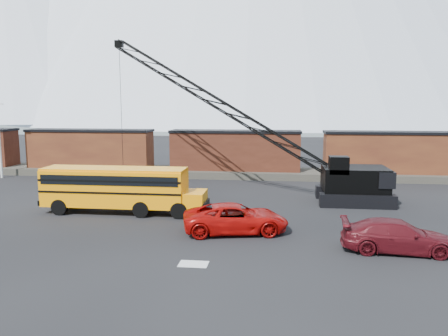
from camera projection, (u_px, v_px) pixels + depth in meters
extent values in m
plane|color=black|center=(198.00, 238.00, 24.83)|extent=(160.00, 160.00, 0.00)
cone|color=silver|center=(328.00, 10.00, 323.26)|extent=(240.00, 240.00, 160.00)
cube|color=silver|center=(272.00, 99.00, 357.06)|extent=(800.00, 80.00, 24.00)
cube|color=#4E4940|center=(235.00, 173.00, 46.39)|extent=(120.00, 5.00, 0.70)
cube|color=#471E14|center=(91.00, 149.00, 47.97)|extent=(13.50, 2.90, 4.00)
cube|color=black|center=(90.00, 130.00, 47.67)|extent=(13.70, 3.10, 0.25)
cube|color=black|center=(55.00, 164.00, 48.72)|extent=(2.20, 2.40, 0.60)
cube|color=black|center=(128.00, 165.00, 47.71)|extent=(2.20, 2.40, 0.60)
cube|color=#512416|center=(235.00, 151.00, 46.05)|extent=(13.50, 2.90, 4.00)
cube|color=black|center=(235.00, 131.00, 45.76)|extent=(13.70, 3.10, 0.25)
cube|color=black|center=(196.00, 166.00, 46.80)|extent=(2.20, 2.40, 0.60)
cube|color=black|center=(275.00, 167.00, 45.80)|extent=(2.20, 2.40, 0.60)
cube|color=#471E14|center=(392.00, 153.00, 44.14)|extent=(13.50, 2.90, 4.00)
cube|color=black|center=(394.00, 133.00, 43.84)|extent=(13.70, 3.10, 0.25)
cube|color=black|center=(349.00, 169.00, 44.89)|extent=(2.20, 2.40, 0.60)
cube|color=black|center=(435.00, 170.00, 43.88)|extent=(2.20, 2.40, 0.60)
cube|color=silver|center=(193.00, 264.00, 20.84)|extent=(1.40, 0.90, 0.02)
cube|color=orange|center=(115.00, 187.00, 30.56)|extent=(10.00, 2.50, 2.50)
cube|color=orange|center=(194.00, 199.00, 29.99)|extent=(1.60, 2.30, 1.10)
cube|color=orange|center=(114.00, 169.00, 30.37)|extent=(10.00, 2.30, 0.18)
cube|color=black|center=(108.00, 181.00, 29.22)|extent=(9.60, 0.05, 0.65)
cube|color=black|center=(121.00, 175.00, 31.70)|extent=(9.60, 0.05, 0.65)
cube|color=black|center=(206.00, 204.00, 29.93)|extent=(0.15, 2.45, 0.35)
cube|color=black|center=(48.00, 200.00, 31.31)|extent=(0.15, 2.50, 0.35)
cylinder|color=black|center=(59.00, 207.00, 30.04)|extent=(1.10, 0.35, 1.10)
cylinder|color=black|center=(75.00, 200.00, 32.30)|extent=(1.10, 0.35, 1.10)
cylinder|color=black|center=(141.00, 210.00, 29.35)|extent=(1.10, 0.35, 1.10)
cylinder|color=black|center=(151.00, 202.00, 31.61)|extent=(1.10, 0.35, 1.10)
cylinder|color=black|center=(179.00, 211.00, 29.04)|extent=(1.10, 0.35, 1.10)
cylinder|color=black|center=(186.00, 203.00, 31.30)|extent=(1.10, 0.35, 1.10)
imported|color=#AA0A08|center=(236.00, 218.00, 25.92)|extent=(6.66, 4.06, 1.73)
imported|color=#4F0E15|center=(398.00, 236.00, 22.53)|extent=(5.83, 2.64, 1.66)
cube|color=black|center=(357.00, 201.00, 32.22)|extent=(5.50, 1.00, 1.00)
cube|color=black|center=(350.00, 192.00, 35.36)|extent=(5.50, 1.00, 1.00)
cube|color=black|center=(354.00, 179.00, 33.59)|extent=(4.80, 3.60, 1.80)
cube|color=black|center=(381.00, 177.00, 33.32)|extent=(1.20, 3.80, 1.20)
cube|color=black|center=(339.00, 165.00, 32.40)|extent=(1.40, 1.20, 1.30)
cube|color=black|center=(340.00, 166.00, 31.86)|extent=(1.20, 0.06, 0.90)
cube|color=black|center=(119.00, 44.00, 38.67)|extent=(0.70, 0.50, 0.60)
cylinder|color=black|center=(121.00, 117.00, 39.60)|extent=(0.04, 0.04, 12.58)
cube|color=black|center=(124.00, 183.00, 40.48)|extent=(0.25, 0.25, 0.50)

